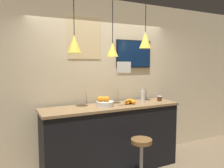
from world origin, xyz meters
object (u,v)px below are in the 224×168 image
Objects in this scene: fruit_bowl at (105,102)px; juice_bottle at (143,97)px; spread_jar at (159,98)px; mounted_tv at (134,54)px; bar_stool at (141,159)px.

fruit_bowl is 0.73m from juice_bottle.
fruit_bowl is 3.03× the size of spread_jar.
fruit_bowl is at bearing -154.29° from mounted_tv.
spread_jar is (0.76, 0.56, 0.76)m from bar_stool.
juice_bottle reaches higher than spread_jar.
juice_bottle is 0.34× the size of mounted_tv.
fruit_bowl is at bearing 179.39° from juice_bottle.
juice_bottle is (0.73, -0.01, 0.04)m from fruit_bowl.
spread_jar is at bearing -0.41° from fruit_bowl.
mounted_tv is at bearing 84.13° from juice_bottle.
fruit_bowl is 1.09m from spread_jar.
juice_bottle is at bearing -0.61° from fruit_bowl.
fruit_bowl reaches higher than spread_jar.
fruit_bowl reaches higher than bar_stool.
bar_stool is 1.21m from spread_jar.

